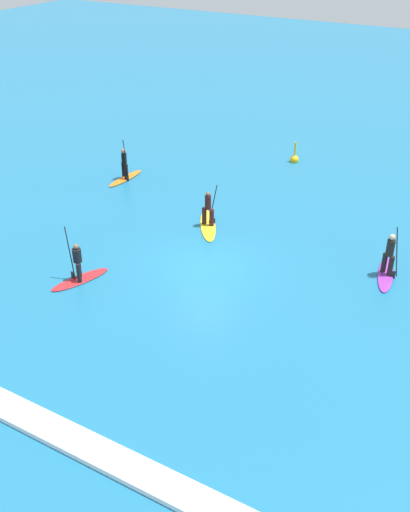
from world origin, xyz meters
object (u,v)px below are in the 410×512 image
at_px(surfer_on_orange_board, 125,171).
at_px(surfer_on_yellow_board, 208,218).
at_px(surfer_on_red_board, 79,270).
at_px(marker_buoy, 294,159).
at_px(surfer_on_purple_board, 388,264).

xyz_separation_m(surfer_on_orange_board, surfer_on_yellow_board, (6.61, -2.55, -0.06)).
height_order(surfer_on_orange_board, surfer_on_red_board, same).
distance_m(surfer_on_red_board, marker_buoy, 16.27).
relative_size(surfer_on_red_board, marker_buoy, 1.99).
distance_m(surfer_on_red_board, surfer_on_yellow_board, 6.92).
bearing_deg(surfer_on_purple_board, surfer_on_red_board, -70.52).
bearing_deg(marker_buoy, surfer_on_purple_board, -50.62).
relative_size(surfer_on_orange_board, surfer_on_yellow_board, 0.88).
height_order(surfer_on_yellow_board, marker_buoy, surfer_on_yellow_board).
bearing_deg(surfer_on_yellow_board, marker_buoy, -35.29).
distance_m(surfer_on_orange_board, surfer_on_purple_board, 15.19).
distance_m(surfer_on_orange_board, surfer_on_yellow_board, 7.08).
relative_size(surfer_on_purple_board, marker_buoy, 2.18).
relative_size(surfer_on_orange_board, surfer_on_red_board, 1.04).
bearing_deg(surfer_on_red_board, surfer_on_yellow_board, -178.49).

